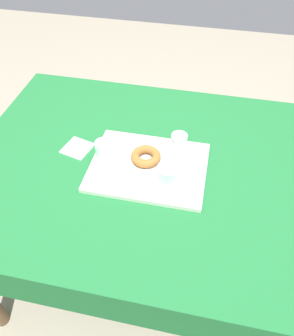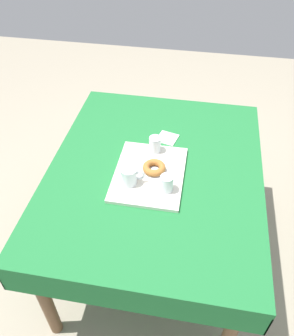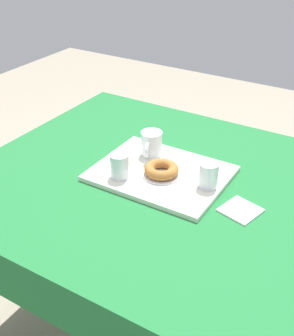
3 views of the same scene
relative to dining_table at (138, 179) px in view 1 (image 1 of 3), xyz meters
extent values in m
plane|color=gray|center=(0.00, 0.00, -0.65)|extent=(6.00, 6.00, 0.00)
cube|color=#1E6B33|center=(0.00, 0.00, 0.08)|extent=(1.33, 1.07, 0.03)
cube|color=#1E6B33|center=(0.00, -0.53, -0.01)|extent=(1.33, 0.01, 0.14)
cube|color=#1E6B33|center=(0.00, 0.53, -0.01)|extent=(1.33, 0.01, 0.14)
cylinder|color=brown|center=(-0.57, 0.44, -0.30)|extent=(0.06, 0.06, 0.71)
cylinder|color=brown|center=(0.57, 0.44, -0.30)|extent=(0.06, 0.06, 0.71)
cube|color=silver|center=(0.05, -0.02, 0.10)|extent=(0.43, 0.34, 0.02)
cylinder|color=white|center=(0.13, -0.10, 0.15)|extent=(0.08, 0.08, 0.09)
cylinder|color=maroon|center=(0.13, -0.10, 0.14)|extent=(0.06, 0.06, 0.06)
torus|color=white|center=(0.12, -0.06, 0.15)|extent=(0.03, 0.05, 0.05)
cylinder|color=white|center=(0.15, 0.08, 0.15)|extent=(0.06, 0.06, 0.08)
cylinder|color=silver|center=(0.15, 0.08, 0.14)|extent=(0.05, 0.05, 0.05)
cylinder|color=white|center=(-0.12, -0.02, 0.15)|extent=(0.06, 0.06, 0.08)
cylinder|color=silver|center=(-0.12, -0.02, 0.14)|extent=(0.05, 0.05, 0.06)
cylinder|color=silver|center=(0.03, 0.00, 0.11)|extent=(0.12, 0.12, 0.01)
torus|color=#A3662D|center=(0.03, 0.00, 0.13)|extent=(0.11, 0.11, 0.03)
cube|color=white|center=(-0.25, 0.03, 0.09)|extent=(0.13, 0.13, 0.01)
camera|label=1|loc=(0.23, -0.92, 1.03)|focal=36.97mm
camera|label=2|loc=(1.26, 0.18, 1.30)|focal=37.37mm
camera|label=3|loc=(-0.56, 1.08, 0.89)|focal=47.23mm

